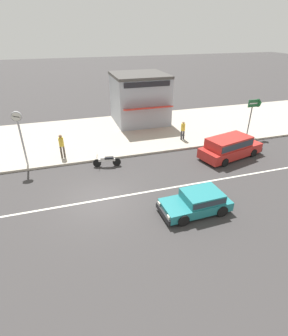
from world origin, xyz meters
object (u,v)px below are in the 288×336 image
(motorcycle_1, at_px, (107,161))
(street_clock, at_px, (19,127))
(hatchback_teal_0, at_px, (198,201))
(shopfront_corner_warung, at_px, (139,98))
(arrow_signboard, at_px, (258,105))
(pedestrian_mid_kerb, at_px, (183,129))
(pedestrian_near_clock, at_px, (61,144))
(minivan_red_1, at_px, (230,146))

(motorcycle_1, relative_size, street_clock, 0.50)
(hatchback_teal_0, bearing_deg, shopfront_corner_warung, 85.29)
(arrow_signboard, distance_m, shopfront_corner_warung, 10.62)
(motorcycle_1, relative_size, shopfront_corner_warung, 0.33)
(pedestrian_mid_kerb, height_order, shopfront_corner_warung, shopfront_corner_warung)
(shopfront_corner_warung, bearing_deg, arrow_signboard, -36.93)
(hatchback_teal_0, distance_m, pedestrian_near_clock, 10.58)
(minivan_red_1, distance_m, arrow_signboard, 5.82)
(hatchback_teal_0, distance_m, motorcycle_1, 7.28)
(hatchback_teal_0, xyz_separation_m, minivan_red_1, (5.22, 5.12, 0.26))
(pedestrian_near_clock, xyz_separation_m, shopfront_corner_warung, (7.63, 6.31, 1.27))
(motorcycle_1, distance_m, pedestrian_mid_kerb, 7.38)
(street_clock, bearing_deg, arrow_signboard, 1.72)
(hatchback_teal_0, bearing_deg, street_clock, 138.49)
(motorcycle_1, relative_size, pedestrian_mid_kerb, 1.19)
(pedestrian_mid_kerb, bearing_deg, minivan_red_1, -63.00)
(minivan_red_1, bearing_deg, street_clock, 169.26)
(motorcycle_1, height_order, shopfront_corner_warung, shopfront_corner_warung)
(arrow_signboard, bearing_deg, hatchback_teal_0, -139.33)
(minivan_red_1, xyz_separation_m, motorcycle_1, (-8.82, 1.21, -0.42))
(hatchback_teal_0, xyz_separation_m, pedestrian_mid_kerb, (3.26, 8.96, 0.48))
(motorcycle_1, xyz_separation_m, shopfront_corner_warung, (4.82, 8.38, 2.01))
(motorcycle_1, xyz_separation_m, pedestrian_near_clock, (-2.81, 2.07, 0.73))
(hatchback_teal_0, relative_size, minivan_red_1, 0.71)
(minivan_red_1, distance_m, shopfront_corner_warung, 10.51)
(motorcycle_1, distance_m, street_clock, 5.92)
(hatchback_teal_0, height_order, pedestrian_mid_kerb, pedestrian_mid_kerb)
(arrow_signboard, height_order, pedestrian_mid_kerb, arrow_signboard)
(minivan_red_1, bearing_deg, motorcycle_1, 172.21)
(arrow_signboard, distance_m, pedestrian_mid_kerb, 6.68)
(arrow_signboard, xyz_separation_m, shopfront_corner_warung, (-8.48, 6.38, -0.29))
(arrow_signboard, bearing_deg, shopfront_corner_warung, 143.07)
(minivan_red_1, distance_m, motorcycle_1, 8.92)
(street_clock, distance_m, arrow_signboard, 18.49)
(arrow_signboard, relative_size, shopfront_corner_warung, 0.54)
(hatchback_teal_0, xyz_separation_m, motorcycle_1, (-3.61, 6.33, -0.17))
(hatchback_teal_0, bearing_deg, minivan_red_1, 44.45)
(pedestrian_near_clock, xyz_separation_m, pedestrian_mid_kerb, (9.68, 0.56, -0.09))
(arrow_signboard, relative_size, pedestrian_near_clock, 1.79)
(minivan_red_1, relative_size, pedestrian_mid_kerb, 3.29)
(motorcycle_1, relative_size, arrow_signboard, 0.61)
(street_clock, xyz_separation_m, shopfront_corner_warung, (10.00, 6.93, -0.46))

